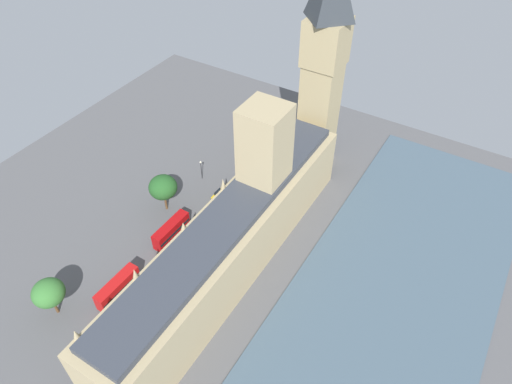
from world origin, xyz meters
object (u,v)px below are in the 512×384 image
(car_yellow_cab_opposite_hall, at_px, (219,194))
(plane_tree_kerbside, at_px, (163,187))
(plane_tree_midblock, at_px, (48,293))
(clock_tower, at_px, (324,62))
(double_decker_bus_by_river_gate, at_px, (118,288))
(parliament_building, at_px, (235,232))
(car_silver_trailing, at_px, (243,172))
(double_decker_bus_under_trees, at_px, (171,230))
(street_lamp_corner, at_px, (201,166))
(pedestrian_far_end, at_px, (146,302))

(car_yellow_cab_opposite_hall, relative_size, plane_tree_kerbside, 0.42)
(plane_tree_midblock, bearing_deg, clock_tower, -107.39)
(plane_tree_midblock, bearing_deg, double_decker_bus_by_river_gate, -130.05)
(parliament_building, height_order, car_silver_trailing, parliament_building)
(parliament_building, distance_m, double_decker_bus_under_trees, 17.92)
(parliament_building, distance_m, street_lamp_corner, 30.19)
(pedestrian_far_end, height_order, plane_tree_midblock, plane_tree_midblock)
(pedestrian_far_end, height_order, street_lamp_corner, street_lamp_corner)
(pedestrian_far_end, xyz_separation_m, plane_tree_kerbside, (14.42, -24.00, 6.44))
(plane_tree_kerbside, bearing_deg, car_silver_trailing, -114.32)
(car_silver_trailing, bearing_deg, double_decker_bus_by_river_gate, 90.34)
(parliament_building, xyz_separation_m, car_silver_trailing, (14.50, -25.43, -8.46))
(clock_tower, xyz_separation_m, plane_tree_midblock, (22.44, 71.66, -23.25))
(double_decker_bus_under_trees, bearing_deg, street_lamp_corner, 108.68)
(clock_tower, bearing_deg, double_decker_bus_by_river_gate, 76.93)
(car_silver_trailing, height_order, plane_tree_midblock, plane_tree_midblock)
(car_silver_trailing, height_order, pedestrian_far_end, car_silver_trailing)
(car_silver_trailing, height_order, double_decker_bus_under_trees, double_decker_bus_under_trees)
(clock_tower, xyz_separation_m, car_silver_trailing, (13.20, 16.09, -28.89))
(double_decker_bus_under_trees, height_order, street_lamp_corner, street_lamp_corner)
(car_yellow_cab_opposite_hall, xyz_separation_m, double_decker_bus_by_river_gate, (0.55, 35.50, 1.75))
(clock_tower, xyz_separation_m, double_decker_bus_by_river_gate, (14.42, 62.11, -27.14))
(car_silver_trailing, distance_m, double_decker_bus_under_trees, 27.92)
(double_decker_bus_under_trees, relative_size, pedestrian_far_end, 6.39)
(double_decker_bus_by_river_gate, xyz_separation_m, plane_tree_midblock, (8.03, 9.55, 3.89))
(double_decker_bus_under_trees, bearing_deg, plane_tree_kerbside, 137.74)
(plane_tree_midblock, bearing_deg, pedestrian_far_end, -143.00)
(car_silver_trailing, distance_m, car_yellow_cab_opposite_hall, 10.55)
(car_yellow_cab_opposite_hall, height_order, plane_tree_kerbside, plane_tree_kerbside)
(double_decker_bus_under_trees, height_order, pedestrian_far_end, double_decker_bus_under_trees)
(car_silver_trailing, distance_m, double_decker_bus_by_river_gate, 46.08)
(car_silver_trailing, xyz_separation_m, plane_tree_midblock, (9.25, 55.58, 5.64))
(parliament_building, relative_size, double_decker_bus_under_trees, 7.22)
(pedestrian_far_end, bearing_deg, plane_tree_midblock, -111.60)
(parliament_building, xyz_separation_m, double_decker_bus_under_trees, (16.44, 2.37, -6.71))
(pedestrian_far_end, relative_size, plane_tree_kerbside, 0.16)
(parliament_building, distance_m, plane_tree_midblock, 38.49)
(parliament_building, relative_size, clock_tower, 1.32)
(parliament_building, height_order, street_lamp_corner, parliament_building)
(double_decker_bus_under_trees, relative_size, street_lamp_corner, 1.82)
(car_yellow_cab_opposite_hall, bearing_deg, plane_tree_midblock, 79.78)
(double_decker_bus_under_trees, relative_size, double_decker_bus_by_river_gate, 1.00)
(parliament_building, distance_m, car_yellow_cab_opposite_hall, 22.89)
(clock_tower, bearing_deg, double_decker_bus_under_trees, 70.97)
(parliament_building, height_order, car_yellow_cab_opposite_hall, parliament_building)
(parliament_building, distance_m, plane_tree_kerbside, 24.45)
(plane_tree_kerbside, relative_size, street_lamp_corner, 1.75)
(car_silver_trailing, relative_size, double_decker_bus_by_river_gate, 0.40)
(clock_tower, relative_size, street_lamp_corner, 9.94)
(street_lamp_corner, bearing_deg, parliament_building, 141.37)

